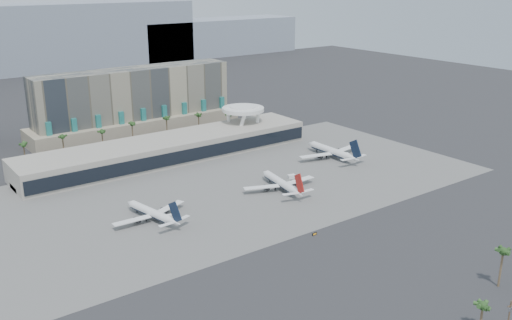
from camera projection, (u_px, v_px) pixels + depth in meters
ground at (295, 224)px, 238.40m from camera, size 900.00×900.00×0.00m
apron_pad at (223, 186)px, 280.49m from camera, size 260.00×130.00×0.06m
mountain_ridge at (30, 43)px, 604.57m from camera, size 680.00×60.00×70.00m
hotel at (135, 107)px, 372.32m from camera, size 140.00×30.00×42.00m
terminal at (170, 148)px, 320.45m from camera, size 170.00×32.50×14.50m
saucer_structure at (243, 112)px, 352.48m from camera, size 26.00×26.00×21.89m
palm_row at (152, 126)px, 350.07m from camera, size 157.80×2.80×13.10m
utility_pole at (509, 316)px, 161.52m from camera, size 3.20×0.85×12.00m
airliner_left at (152, 213)px, 241.27m from camera, size 35.62×36.99×12.87m
airliner_centre at (281, 183)px, 275.07m from camera, size 37.93×39.35×13.66m
airliner_right at (332, 151)px, 323.32m from camera, size 42.42×43.66×15.07m
service_vehicle_a at (167, 217)px, 242.43m from camera, size 4.31×2.84×1.94m
service_vehicle_b at (291, 176)px, 291.30m from camera, size 4.20×3.00×1.95m
taxiway_sign at (315, 234)px, 227.84m from camera, size 2.35×0.53×1.06m
near_palm_a at (482, 310)px, 165.49m from camera, size 6.00×6.00×9.32m
near_palm_b at (503, 255)px, 187.02m from camera, size 6.00×6.00×14.39m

